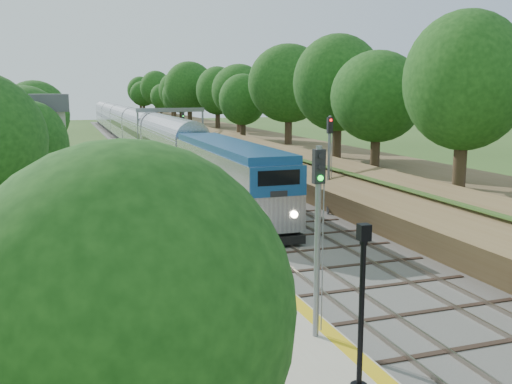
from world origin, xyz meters
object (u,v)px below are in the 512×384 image
object	(u,v)px
train	(133,130)
lamppost_mid	(361,321)
signal_platform	(318,222)
signal_farside	(329,155)
station_building	(9,149)
signal_gantry	(171,119)
lamppost_far	(197,202)

from	to	relation	value
train	lamppost_mid	xyz separation A→B (m)	(-3.39, -76.31, 0.07)
signal_platform	signal_farside	size ratio (longest dim) A/B	0.94
station_building	signal_farside	world-z (taller)	station_building
station_building	train	xyz separation A→B (m)	(14.00, 43.49, -1.74)
signal_gantry	signal_farside	size ratio (longest dim) A/B	1.29
train	signal_platform	size ratio (longest dim) A/B	20.38
train	lamppost_far	world-z (taller)	train
signal_gantry	lamppost_mid	size ratio (longest dim) A/B	1.84
lamppost_far	signal_farside	bearing A→B (deg)	20.14
station_building	lamppost_far	size ratio (longest dim) A/B	2.07
lamppost_far	signal_platform	xyz separation A→B (m)	(0.58, -14.22, 1.94)
station_building	train	bearing A→B (deg)	72.16
station_building	signal_farside	distance (m)	23.16
station_building	signal_farside	xyz separation A→B (m)	(20.20, -11.32, 0.02)
signal_platform	train	bearing A→B (deg)	87.71
train	lamppost_far	size ratio (longest dim) A/B	30.30
station_building	train	distance (m)	45.72
lamppost_mid	lamppost_far	bearing A→B (deg)	90.29
lamppost_far	station_building	bearing A→B (deg)	125.26
lamppost_far	signal_platform	distance (m)	14.36
train	signal_farside	bearing A→B (deg)	-83.55
lamppost_mid	signal_farside	world-z (taller)	signal_farside
lamppost_far	signal_platform	bearing A→B (deg)	-87.65
train	signal_farside	size ratio (longest dim) A/B	19.24
station_building	signal_farside	size ratio (longest dim) A/B	1.32
signal_gantry	lamppost_far	xyz separation A→B (m)	(-5.95, -39.87, -2.59)
lamppost_far	signal_gantry	bearing A→B (deg)	81.51
signal_gantry	train	world-z (taller)	signal_gantry
signal_gantry	lamppost_mid	xyz separation A→B (m)	(-5.86, -57.81, -2.40)
station_building	signal_gantry	size ratio (longest dim) A/B	1.02
station_building	lamppost_far	bearing A→B (deg)	-54.74
lamppost_mid	signal_gantry	bearing A→B (deg)	84.21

